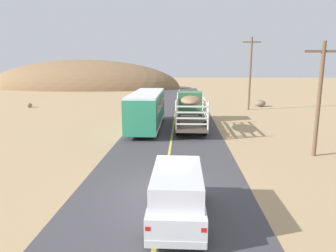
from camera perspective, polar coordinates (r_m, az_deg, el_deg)
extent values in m
plane|color=tan|center=(14.44, -0.85, -11.69)|extent=(240.00, 240.00, 0.00)
cube|color=#423F44|center=(14.44, -0.85, -11.65)|extent=(8.00, 120.00, 0.02)
cube|color=#D8CC4C|center=(14.44, -0.85, -11.61)|extent=(0.16, 117.60, 0.00)
cube|color=silver|center=(11.69, 1.71, -13.75)|extent=(1.90, 4.60, 0.90)
cube|color=silver|center=(11.21, 1.72, -10.15)|extent=(1.75, 3.59, 0.80)
cube|color=#192333|center=(11.21, 1.72, -10.05)|extent=(1.79, 3.22, 0.44)
cube|color=silver|center=(9.90, 1.43, -20.97)|extent=(1.86, 0.20, 0.24)
cube|color=red|center=(9.63, -3.77, -18.43)|extent=(0.16, 0.06, 0.14)
cube|color=red|center=(9.60, 6.67, -18.59)|extent=(0.16, 0.06, 0.14)
cylinder|color=black|center=(13.15, -1.83, -12.21)|extent=(0.26, 0.76, 0.76)
cylinder|color=black|center=(13.12, 5.50, -12.30)|extent=(0.26, 0.76, 0.76)
cylinder|color=black|center=(10.61, -3.13, -18.39)|extent=(0.26, 0.76, 0.76)
cylinder|color=black|center=(10.58, 6.23, -18.53)|extent=(0.26, 0.76, 0.76)
cube|color=#3F7F4C|center=(31.28, 4.06, 4.33)|extent=(2.50, 2.20, 2.20)
cube|color=#192333|center=(31.23, 4.07, 5.15)|extent=(2.53, 1.54, 0.70)
cube|color=brown|center=(26.12, 4.27, 0.47)|extent=(2.50, 6.40, 0.24)
cylinder|color=silver|center=(29.02, 1.80, 4.04)|extent=(0.12, 0.12, 2.20)
cylinder|color=silver|center=(29.08, 6.50, 3.98)|extent=(0.12, 0.12, 2.20)
cylinder|color=silver|center=(22.81, 1.51, 2.01)|extent=(0.12, 0.12, 2.20)
cylinder|color=silver|center=(22.88, 7.48, 1.95)|extent=(0.12, 0.12, 2.20)
cube|color=silver|center=(26.02, 1.62, 1.71)|extent=(0.08, 6.30, 0.12)
cube|color=silver|center=(26.08, 6.94, 1.65)|extent=(0.08, 6.30, 0.12)
cube|color=silver|center=(22.91, 4.48, 0.35)|extent=(2.40, 0.08, 0.12)
cube|color=silver|center=(25.95, 1.63, 2.67)|extent=(0.08, 6.30, 0.12)
cube|color=silver|center=(26.01, 6.97, 2.61)|extent=(0.08, 6.30, 0.12)
cube|color=silver|center=(22.83, 4.49, 1.43)|extent=(2.40, 0.08, 0.12)
cube|color=silver|center=(25.88, 1.63, 3.63)|extent=(0.08, 6.30, 0.12)
cube|color=silver|center=(25.95, 6.99, 3.57)|extent=(0.08, 6.30, 0.12)
cube|color=silver|center=(22.76, 4.51, 2.52)|extent=(2.40, 0.08, 0.12)
cube|color=silver|center=(25.83, 1.64, 4.60)|extent=(0.08, 6.30, 0.12)
cube|color=silver|center=(25.89, 7.01, 4.53)|extent=(0.08, 6.30, 0.12)
cube|color=silver|center=(22.70, 4.53, 3.62)|extent=(2.40, 0.08, 0.12)
ellipsoid|color=#8C6B4C|center=(25.82, 4.33, 4.77)|extent=(1.75, 3.84, 0.70)
cylinder|color=black|center=(31.46, 2.04, 2.09)|extent=(0.32, 1.10, 1.10)
cylinder|color=black|center=(31.51, 6.01, 2.05)|extent=(0.32, 1.10, 1.10)
cylinder|color=black|center=(24.89, 1.82, -0.40)|extent=(0.32, 1.10, 1.10)
cylinder|color=black|center=(24.95, 6.84, -0.45)|extent=(0.32, 1.10, 1.10)
cube|color=#2D8C66|center=(27.38, -3.95, 3.11)|extent=(2.50, 10.00, 2.70)
cube|color=white|center=(27.21, -3.99, 6.09)|extent=(2.45, 9.80, 0.16)
cube|color=#192333|center=(27.32, -3.96, 4.09)|extent=(2.54, 9.20, 0.80)
cube|color=silver|center=(27.57, -3.92, 0.74)|extent=(2.53, 9.80, 0.36)
cylinder|color=black|center=(30.89, -5.24, 1.78)|extent=(0.30, 1.00, 1.00)
cylinder|color=black|center=(30.66, -1.17, 1.76)|extent=(0.30, 1.00, 1.00)
cylinder|color=black|center=(24.59, -7.34, -0.76)|extent=(0.30, 1.00, 1.00)
cylinder|color=black|center=(24.30, -2.22, -0.82)|extent=(0.30, 1.00, 1.00)
cube|color=#B2261E|center=(45.97, 3.48, 4.99)|extent=(1.80, 4.40, 0.70)
cube|color=#192333|center=(46.00, 3.49, 5.81)|extent=(1.53, 2.20, 0.60)
cylinder|color=black|center=(47.30, 2.50, 4.96)|extent=(0.22, 0.66, 0.66)
cylinder|color=black|center=(47.32, 4.42, 4.94)|extent=(0.22, 0.66, 0.66)
cylinder|color=black|center=(44.68, 2.48, 4.58)|extent=(0.22, 0.66, 0.66)
cylinder|color=black|center=(44.70, 4.51, 4.56)|extent=(0.22, 0.66, 0.66)
cylinder|color=brown|center=(20.87, 26.20, 4.30)|extent=(0.24, 0.24, 7.01)
cube|color=brown|center=(20.77, 26.91, 12.25)|extent=(2.20, 0.14, 0.14)
cylinder|color=brown|center=(39.77, 15.00, 9.27)|extent=(0.24, 0.24, 8.88)
cube|color=brown|center=(39.84, 15.29, 14.79)|extent=(2.20, 0.14, 0.14)
ellipsoid|color=#756656|center=(43.65, 16.73, 4.06)|extent=(1.43, 1.35, 0.88)
ellipsoid|color=#756656|center=(44.78, -24.29, 3.53)|extent=(0.63, 0.63, 0.60)
ellipsoid|color=olive|center=(77.43, -15.32, 6.83)|extent=(46.34, 20.52, 13.39)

